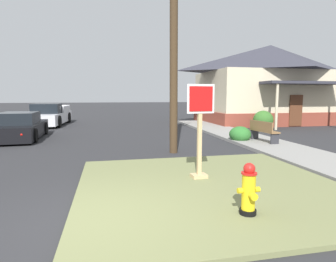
{
  "coord_description": "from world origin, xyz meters",
  "views": [
    {
      "loc": [
        0.33,
        -4.35,
        2.01
      ],
      "look_at": [
        2.14,
        4.17,
        0.92
      ],
      "focal_mm": 30.21,
      "sensor_mm": 36.0,
      "label": 1
    }
  ],
  "objects_px": {
    "fire_hydrant": "(249,190)",
    "parked_sedan_black": "(20,127)",
    "street_bench": "(263,130)",
    "pickup_truck_white": "(50,116)",
    "manhole_cover": "(115,167)",
    "stop_sign": "(200,134)",
    "utility_pole": "(174,4)"
  },
  "relations": [
    {
      "from": "fire_hydrant",
      "to": "manhole_cover",
      "type": "bearing_deg",
      "value": 117.81
    },
    {
      "from": "manhole_cover",
      "to": "street_bench",
      "type": "bearing_deg",
      "value": 22.85
    },
    {
      "from": "pickup_truck_white",
      "to": "fire_hydrant",
      "type": "bearing_deg",
      "value": -69.49
    },
    {
      "from": "street_bench",
      "to": "utility_pole",
      "type": "bearing_deg",
      "value": -167.07
    },
    {
      "from": "fire_hydrant",
      "to": "utility_pole",
      "type": "distance_m",
      "value": 7.16
    },
    {
      "from": "manhole_cover",
      "to": "fire_hydrant",
      "type": "bearing_deg",
      "value": -62.19
    },
    {
      "from": "pickup_truck_white",
      "to": "stop_sign",
      "type": "bearing_deg",
      "value": -67.14
    },
    {
      "from": "manhole_cover",
      "to": "stop_sign",
      "type": "bearing_deg",
      "value": -42.07
    },
    {
      "from": "parked_sedan_black",
      "to": "pickup_truck_white",
      "type": "height_order",
      "value": "pickup_truck_white"
    },
    {
      "from": "fire_hydrant",
      "to": "street_bench",
      "type": "relative_size",
      "value": 0.56
    },
    {
      "from": "fire_hydrant",
      "to": "parked_sedan_black",
      "type": "xyz_separation_m",
      "value": [
        -6.22,
        10.11,
        0.06
      ]
    },
    {
      "from": "manhole_cover",
      "to": "parked_sedan_black",
      "type": "relative_size",
      "value": 0.16
    },
    {
      "from": "manhole_cover",
      "to": "parked_sedan_black",
      "type": "height_order",
      "value": "parked_sedan_black"
    },
    {
      "from": "fire_hydrant",
      "to": "street_bench",
      "type": "distance_m",
      "value": 7.6
    },
    {
      "from": "parked_sedan_black",
      "to": "pickup_truck_white",
      "type": "bearing_deg",
      "value": 88.96
    },
    {
      "from": "manhole_cover",
      "to": "street_bench",
      "type": "height_order",
      "value": "street_bench"
    },
    {
      "from": "stop_sign",
      "to": "parked_sedan_black",
      "type": "relative_size",
      "value": 0.49
    },
    {
      "from": "fire_hydrant",
      "to": "pickup_truck_white",
      "type": "relative_size",
      "value": 0.15
    },
    {
      "from": "stop_sign",
      "to": "pickup_truck_white",
      "type": "xyz_separation_m",
      "value": [
        -5.98,
        14.18,
        -0.5
      ]
    },
    {
      "from": "fire_hydrant",
      "to": "utility_pole",
      "type": "relative_size",
      "value": 0.09
    },
    {
      "from": "manhole_cover",
      "to": "street_bench",
      "type": "xyz_separation_m",
      "value": [
        6.08,
        2.56,
        0.58
      ]
    },
    {
      "from": "manhole_cover",
      "to": "parked_sedan_black",
      "type": "distance_m",
      "value": 7.52
    },
    {
      "from": "fire_hydrant",
      "to": "stop_sign",
      "type": "relative_size",
      "value": 0.39
    },
    {
      "from": "parked_sedan_black",
      "to": "pickup_truck_white",
      "type": "distance_m",
      "value": 6.22
    },
    {
      "from": "fire_hydrant",
      "to": "stop_sign",
      "type": "bearing_deg",
      "value": 93.48
    },
    {
      "from": "fire_hydrant",
      "to": "manhole_cover",
      "type": "relative_size",
      "value": 1.22
    },
    {
      "from": "fire_hydrant",
      "to": "parked_sedan_black",
      "type": "bearing_deg",
      "value": 121.6
    },
    {
      "from": "fire_hydrant",
      "to": "parked_sedan_black",
      "type": "height_order",
      "value": "parked_sedan_black"
    },
    {
      "from": "stop_sign",
      "to": "parked_sedan_black",
      "type": "height_order",
      "value": "stop_sign"
    },
    {
      "from": "utility_pole",
      "to": "fire_hydrant",
      "type": "bearing_deg",
      "value": -90.27
    },
    {
      "from": "fire_hydrant",
      "to": "street_bench",
      "type": "bearing_deg",
      "value": 57.91
    },
    {
      "from": "manhole_cover",
      "to": "utility_pole",
      "type": "relative_size",
      "value": 0.07
    }
  ]
}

